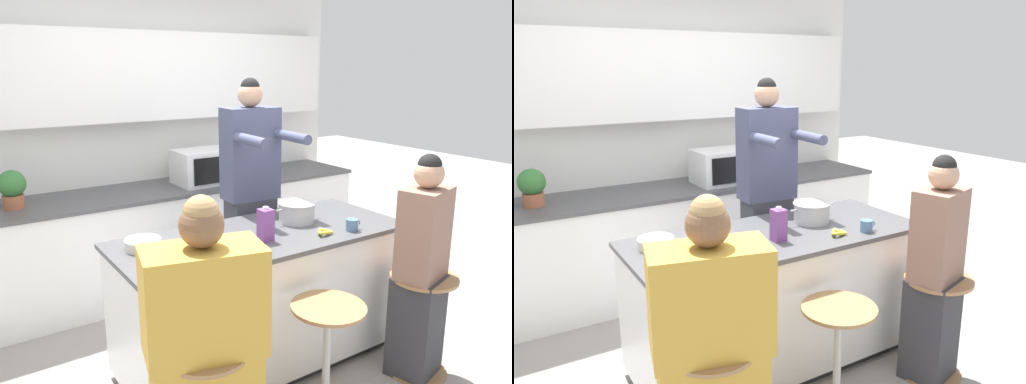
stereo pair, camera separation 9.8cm
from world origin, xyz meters
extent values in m
plane|color=gray|center=(0.00, 0.00, 0.00)|extent=(16.00, 16.00, 0.00)
cube|color=silver|center=(0.00, 1.84, 1.35)|extent=(3.95, 0.06, 2.70)
cube|color=white|center=(0.00, 1.73, 1.83)|extent=(3.63, 0.16, 0.75)
cube|color=white|center=(0.00, 1.45, 0.43)|extent=(3.63, 0.67, 0.87)
cube|color=#4C4C4F|center=(0.00, 1.45, 0.88)|extent=(3.66, 0.70, 0.03)
cube|color=black|center=(0.00, 0.00, 0.03)|extent=(1.76, 0.67, 0.06)
cube|color=white|center=(0.00, 0.00, 0.46)|extent=(1.84, 0.75, 0.80)
cube|color=#4C4C4F|center=(0.00, 0.00, 0.88)|extent=(1.88, 0.79, 0.03)
cylinder|color=#997047|center=(-0.75, -0.64, 0.65)|extent=(0.41, 0.41, 0.02)
cylinder|color=#B7BABC|center=(0.00, -0.63, 0.33)|extent=(0.04, 0.04, 0.62)
cylinder|color=#997047|center=(0.00, -0.63, 0.65)|extent=(0.41, 0.41, 0.02)
cylinder|color=#997047|center=(0.75, -0.66, 0.01)|extent=(0.38, 0.38, 0.01)
cylinder|color=#B7BABC|center=(0.75, -0.66, 0.33)|extent=(0.04, 0.04, 0.62)
cylinder|color=#997047|center=(0.75, -0.66, 0.65)|extent=(0.41, 0.41, 0.02)
cube|color=#383842|center=(0.29, 0.59, 0.47)|extent=(0.35, 0.24, 0.95)
cube|color=#474C6B|center=(0.29, 0.59, 1.28)|extent=(0.41, 0.24, 0.68)
cylinder|color=#474C6B|center=(0.11, 0.30, 1.43)|extent=(0.09, 0.37, 0.07)
cylinder|color=#474C6B|center=(0.44, 0.29, 1.43)|extent=(0.09, 0.37, 0.07)
sphere|color=tan|center=(0.29, 0.59, 1.71)|extent=(0.19, 0.19, 0.18)
sphere|color=black|center=(0.29, 0.59, 1.76)|extent=(0.15, 0.15, 0.14)
cube|color=gold|center=(-0.76, -0.65, 0.91)|extent=(0.59, 0.41, 0.50)
sphere|color=brown|center=(-0.76, -0.65, 1.26)|extent=(0.24, 0.24, 0.20)
sphere|color=#A37F51|center=(-0.76, -0.65, 1.31)|extent=(0.19, 0.19, 0.16)
cube|color=#333338|center=(0.72, -0.65, 0.33)|extent=(0.35, 0.33, 0.66)
cube|color=#896656|center=(0.72, -0.65, 0.94)|extent=(0.37, 0.30, 0.56)
sphere|color=tan|center=(0.72, -0.65, 1.30)|extent=(0.21, 0.21, 0.17)
sphere|color=black|center=(0.72, -0.65, 1.35)|extent=(0.17, 0.17, 0.14)
cylinder|color=#B7BABC|center=(0.33, 0.08, 0.95)|extent=(0.24, 0.24, 0.12)
cylinder|color=#B7BABC|center=(0.33, 0.08, 1.02)|extent=(0.26, 0.26, 0.01)
cylinder|color=#B7BABC|center=(0.18, 0.08, 0.99)|extent=(0.05, 0.01, 0.01)
cylinder|color=#B7BABC|center=(0.47, 0.08, 0.99)|extent=(0.05, 0.01, 0.01)
cylinder|color=silver|center=(-0.73, 0.15, 0.92)|extent=(0.21, 0.21, 0.06)
cylinder|color=#4C7099|center=(0.50, -0.27, 0.93)|extent=(0.08, 0.08, 0.08)
torus|color=#4C7099|center=(0.55, -0.27, 0.93)|extent=(0.04, 0.01, 0.04)
ellipsoid|color=yellow|center=(0.29, -0.26, 0.91)|extent=(0.10, 0.04, 0.04)
ellipsoid|color=yellow|center=(0.27, -0.23, 0.91)|extent=(0.08, 0.10, 0.04)
ellipsoid|color=yellow|center=(0.32, -0.23, 0.91)|extent=(0.09, 0.09, 0.04)
cube|color=#7A428E|center=(-0.06, -0.12, 0.99)|extent=(0.08, 0.08, 0.19)
cylinder|color=white|center=(-0.06, -0.12, 1.09)|extent=(0.04, 0.04, 0.02)
cube|color=white|center=(0.36, 1.41, 1.05)|extent=(0.56, 0.38, 0.30)
cube|color=black|center=(0.31, 1.21, 1.05)|extent=(0.35, 0.01, 0.23)
cube|color=black|center=(0.56, 1.22, 1.05)|extent=(0.10, 0.01, 0.24)
cylinder|color=#A86042|center=(-1.22, 1.45, 0.95)|extent=(0.15, 0.15, 0.10)
sphere|color=#387538|center=(-1.22, 1.45, 1.08)|extent=(0.20, 0.20, 0.20)
camera|label=1|loc=(-1.68, -2.45, 1.91)|focal=35.00mm
camera|label=2|loc=(-1.60, -2.51, 1.91)|focal=35.00mm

